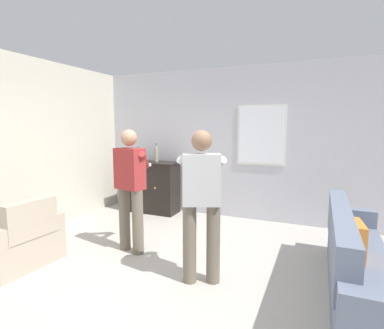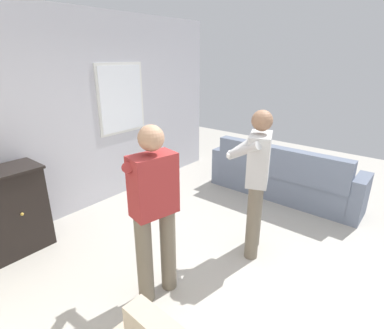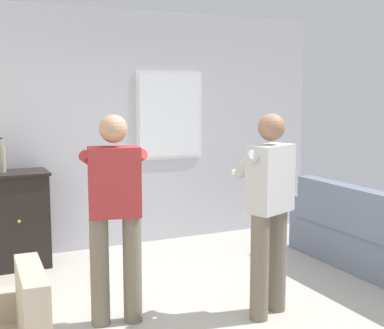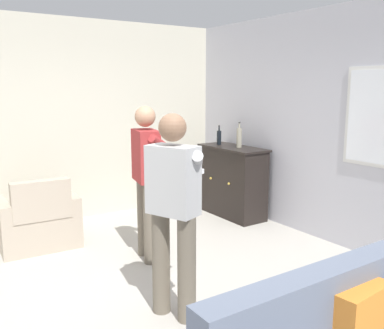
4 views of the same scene
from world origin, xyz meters
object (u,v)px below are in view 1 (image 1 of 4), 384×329
person_standing_left (131,184)px  bottle_wine_green (156,155)px  armchair (20,243)px  couch (356,266)px  bottle_liquor_amber (138,156)px  sideboard_cabinet (152,187)px  person_standing_right (202,199)px

person_standing_left → bottle_wine_green: bearing=109.7°
armchair → bottle_wine_green: bottle_wine_green is taller
couch → bottle_liquor_amber: bottle_liquor_amber is taller
couch → person_standing_left: person_standing_left is taller
sideboard_cabinet → person_standing_left: 1.98m
armchair → person_standing_left: person_standing_left is taller
bottle_liquor_amber → person_standing_right: person_standing_right is taller
sideboard_cabinet → bottle_wine_green: 0.66m
bottle_wine_green → sideboard_cabinet: bearing=-165.2°
sideboard_cabinet → bottle_wine_green: bottle_wine_green is taller
bottle_liquor_amber → person_standing_left: (1.04, -1.75, -0.19)m
armchair → bottle_wine_green: bearing=82.5°
bottle_wine_green → person_standing_right: bearing=-50.2°
armchair → person_standing_right: 2.35m
person_standing_left → bottle_liquor_amber: bearing=120.7°
sideboard_cabinet → bottle_liquor_amber: bearing=-174.2°
couch → bottle_liquor_amber: 4.26m
sideboard_cabinet → person_standing_right: person_standing_right is taller
bottle_wine_green → bottle_liquor_amber: size_ratio=1.24×
couch → person_standing_left: size_ratio=1.44×
person_standing_right → person_standing_left: bearing=162.0°
couch → person_standing_right: (-1.54, -0.32, 0.60)m
couch → bottle_liquor_amber: size_ratio=8.30×
couch → bottle_wine_green: 3.95m
bottle_wine_green → person_standing_right: size_ratio=0.22×
armchair → sideboard_cabinet: 2.72m
armchair → person_standing_right: person_standing_right is taller
sideboard_cabinet → bottle_liquor_amber: (-0.29, -0.03, 0.62)m
couch → armchair: size_ratio=2.65×
bottle_liquor_amber → couch: bearing=-25.8°
armchair → bottle_liquor_amber: (-0.03, 2.67, 0.84)m
armchair → sideboard_cabinet: size_ratio=0.82×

